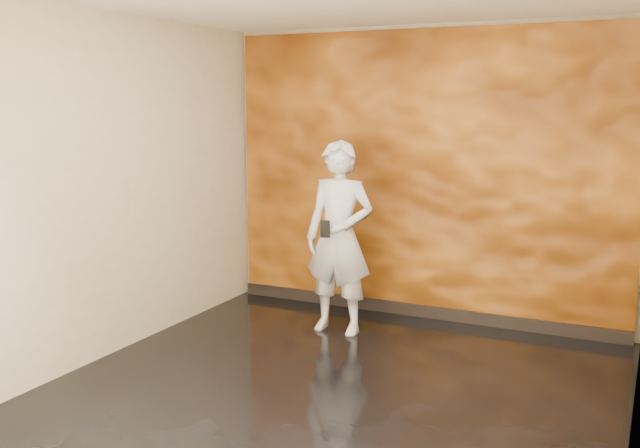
{
  "coord_description": "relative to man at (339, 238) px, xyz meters",
  "views": [
    {
      "loc": [
        2.06,
        -4.58,
        2.1
      ],
      "look_at": [
        -0.5,
        0.73,
        1.07
      ],
      "focal_mm": 40.0,
      "sensor_mm": 36.0,
      "label": 1
    }
  ],
  "objects": [
    {
      "name": "man",
      "position": [
        0.0,
        0.0,
        0.0
      ],
      "size": [
        0.64,
        0.43,
        1.75
      ],
      "primitive_type": "imported",
      "rotation": [
        0.0,
        0.0,
        0.01
      ],
      "color": "#A9AFBB",
      "rests_on": "ground"
    },
    {
      "name": "room",
      "position": [
        0.53,
        -1.18,
        0.52
      ],
      "size": [
        4.02,
        4.02,
        2.81
      ],
      "color": "black",
      "rests_on": "ground"
    },
    {
      "name": "feature_wall",
      "position": [
        0.53,
        0.78,
        0.51
      ],
      "size": [
        3.9,
        0.06,
        2.75
      ],
      "primitive_type": "cube",
      "color": "orange",
      "rests_on": "ground"
    },
    {
      "name": "phone",
      "position": [
        -0.02,
        -0.25,
        0.12
      ],
      "size": [
        0.08,
        0.04,
        0.15
      ],
      "primitive_type": "cube",
      "rotation": [
        0.0,
        0.0,
        0.3
      ],
      "color": "black",
      "rests_on": "man"
    },
    {
      "name": "baseboard",
      "position": [
        0.53,
        0.74,
        -0.81
      ],
      "size": [
        3.9,
        0.04,
        0.12
      ],
      "primitive_type": "cube",
      "color": "black",
      "rests_on": "ground"
    }
  ]
}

